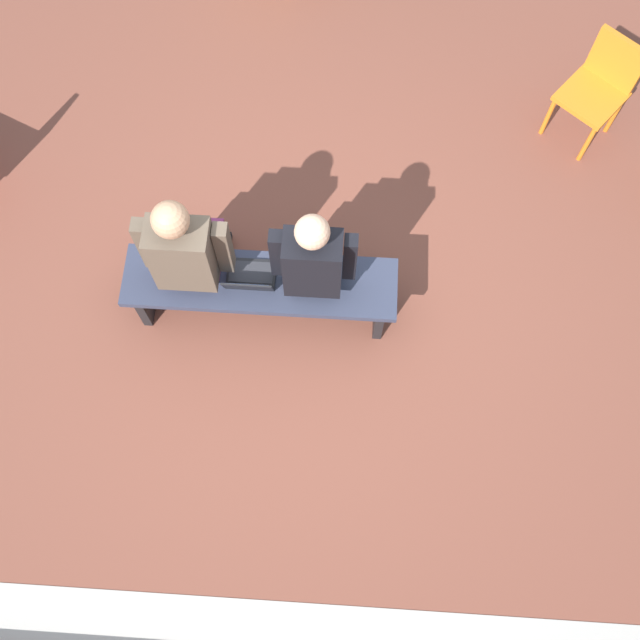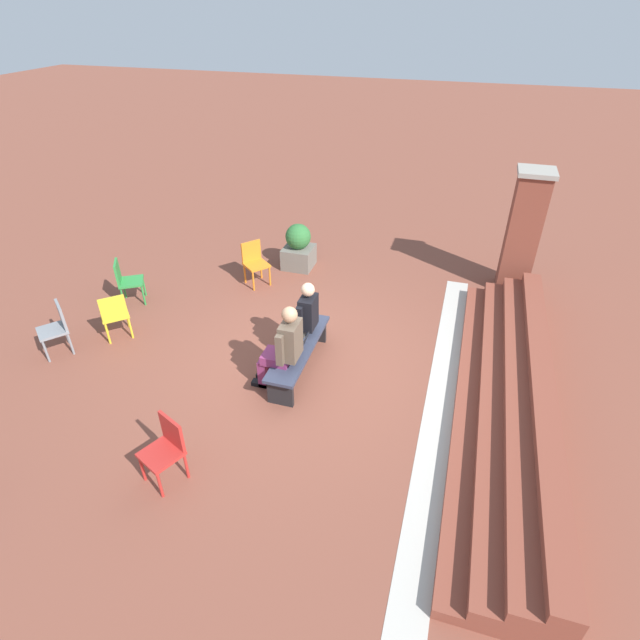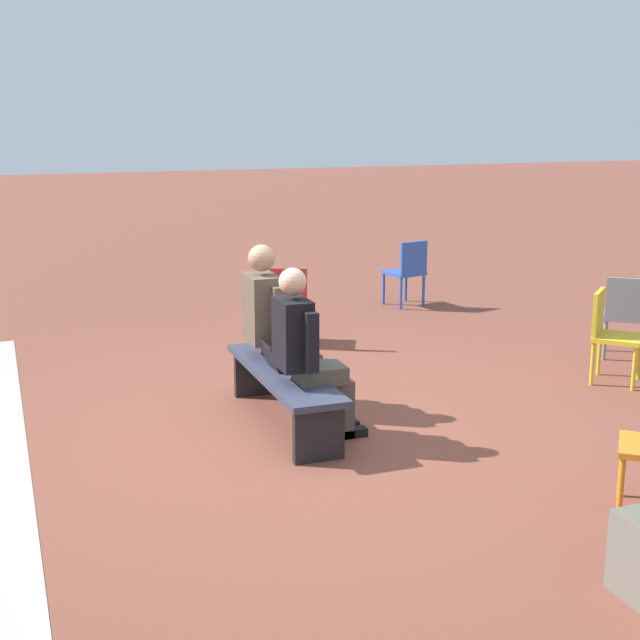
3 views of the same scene
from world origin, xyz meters
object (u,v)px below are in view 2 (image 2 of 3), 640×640
bench (299,351)px  plastic_chair_mid_courtyard (114,313)px  laptop (298,345)px  planter (298,248)px  plastic_chair_near_bench_right (126,279)px  plastic_chair_far_left (254,261)px  person_adult (283,346)px  plastic_chair_far_right (166,446)px  plastic_chair_near_bench_left (57,326)px  person_student (302,318)px

bench → plastic_chair_mid_courtyard: plastic_chair_mid_courtyard is taller
laptop → planter: planter is taller
laptop → plastic_chair_mid_courtyard: (0.02, -3.15, -0.02)m
plastic_chair_near_bench_right → plastic_chair_far_left: (-1.37, 1.93, 0.00)m
person_adult → plastic_chair_mid_courtyard: 3.10m
plastic_chair_mid_courtyard → planter: 3.87m
person_adult → plastic_chair_near_bench_right: bearing=-111.3°
bench → plastic_chair_far_right: (2.33, -0.81, 0.13)m
person_adult → laptop: bearing=167.6°
person_adult → laptop: 0.45m
plastic_chair_near_bench_right → plastic_chair_mid_courtyard: 1.16m
bench → plastic_chair_near_bench_left: bearing=-80.2°
bench → planter: bearing=-160.9°
plastic_chair_far_right → plastic_chair_near_bench_left: bearing=-119.5°
person_student → person_adult: bearing=-0.3°
plastic_chair_far_left → planter: bearing=146.3°
person_adult → plastic_chair_near_bench_right: size_ratio=1.64×
plastic_chair_far_right → plastic_chair_mid_courtyard: size_ratio=1.00×
planter → person_student: bearing=20.1°
plastic_chair_mid_courtyard → plastic_chair_near_bench_left: (0.57, -0.64, 0.00)m
person_student → plastic_chair_mid_courtyard: person_student is taller
bench → planter: size_ratio=1.91×
plastic_chair_mid_courtyard → plastic_chair_near_bench_left: same height
laptop → plastic_chair_near_bench_right: (-1.02, -3.66, -0.02)m
plastic_chair_near_bench_left → planter: size_ratio=0.89×
plastic_chair_near_bench_right → plastic_chair_mid_courtyard: same height
person_adult → plastic_chair_near_bench_left: (0.22, -3.71, -0.25)m
person_student → person_adult: size_ratio=0.96×
person_adult → plastic_chair_far_left: (-2.76, -1.64, -0.25)m
bench → plastic_chair_far_right: plastic_chair_far_right is taller
bench → plastic_chair_near_bench_right: (-0.96, -3.64, 0.13)m
plastic_chair_far_left → plastic_chair_mid_courtyard: bearing=-30.6°
plastic_chair_far_left → bench: bearing=36.2°
bench → person_student: 0.50m
laptop → plastic_chair_near_bench_left: plastic_chair_near_bench_left is taller
person_adult → plastic_chair_far_left: size_ratio=1.64×
person_student → plastic_chair_far_left: person_student is taller
person_student → planter: 3.07m
person_student → laptop: person_student is taller
person_student → plastic_chair_near_bench_left: person_student is taller
bench → plastic_chair_mid_courtyard: 3.14m
laptop → plastic_chair_near_bench_right: 3.80m
laptop → plastic_chair_far_right: plastic_chair_far_right is taller
person_student → plastic_chair_near_bench_left: 3.85m
laptop → plastic_chair_far_right: size_ratio=0.38×
plastic_chair_near_bench_right → plastic_chair_mid_courtyard: (1.04, 0.51, 0.00)m
person_adult → plastic_chair_near_bench_left: 3.72m
plastic_chair_near_bench_left → plastic_chair_far_left: bearing=145.3°
laptop → bench: bearing=-168.4°
bench → plastic_chair_far_right: size_ratio=2.14×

